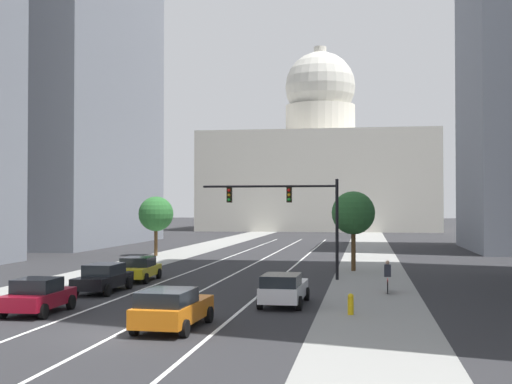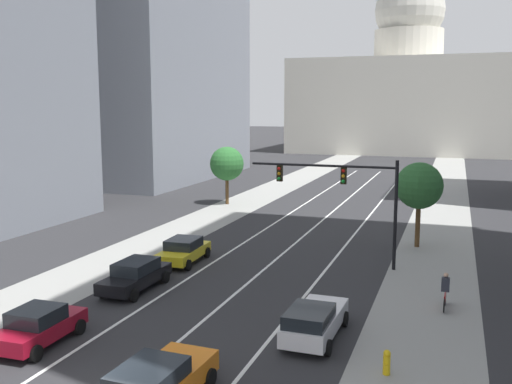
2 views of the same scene
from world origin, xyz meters
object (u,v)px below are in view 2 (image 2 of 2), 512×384
cyclist (445,291)px  street_tree_mid_right (419,186)px  street_tree_mid_left (227,164)px  car_white (314,321)px  car_black (135,275)px  capitol_building (407,94)px  car_crimson (38,326)px  car_orange (158,382)px  fire_hydrant (387,362)px  car_yellow (183,250)px  traffic_signal_mast (346,188)px

cyclist → street_tree_mid_right: (-2.01, 11.98, 3.25)m
street_tree_mid_left → car_white: bearing=-62.1°
car_black → street_tree_mid_left: 26.61m
capitol_building → car_crimson: bearing=-92.7°
car_orange → car_white: size_ratio=0.98×
car_white → street_tree_mid_left: bearing=28.9°
fire_hydrant → street_tree_mid_left: 36.61m
car_black → car_yellow: 5.53m
car_yellow → car_orange: bearing=-159.2°
capitol_building → street_tree_mid_left: capitol_building is taller
cyclist → car_orange: bearing=147.6°
car_black → street_tree_mid_right: bearing=-42.4°
car_white → street_tree_mid_left: 33.15m
cyclist → car_white: bearing=139.8°
fire_hydrant → car_crimson: bearing=-172.1°
street_tree_mid_left → street_tree_mid_right: 21.76m
car_yellow → street_tree_mid_left: street_tree_mid_left is taller
capitol_building → car_yellow: size_ratio=9.75×
car_crimson → traffic_signal_mast: traffic_signal_mast is taller
car_crimson → car_white: bearing=-69.3°
car_white → car_orange: bearing=154.5°
car_crimson → cyclist: 17.76m
capitol_building → street_tree_mid_left: 74.02m
cyclist → street_tree_mid_left: 31.38m
street_tree_mid_left → capitol_building: bearing=81.9°
car_black → car_yellow: size_ratio=1.05×
fire_hydrant → car_white: bearing=144.9°
capitol_building → car_crimson: capitol_building is taller
fire_hydrant → street_tree_mid_right: street_tree_mid_right is taller
car_crimson → traffic_signal_mast: size_ratio=0.47×
car_black → fire_hydrant: 14.32m
cyclist → street_tree_mid_left: (-20.33, 23.71, 3.02)m
street_tree_mid_right → car_orange: bearing=-104.5°
car_white → fire_hydrant: car_white is taller
car_yellow → street_tree_mid_right: (12.99, 8.63, 3.34)m
fire_hydrant → cyclist: size_ratio=0.53×
cyclist → capitol_building: bearing=7.6°
car_black → car_orange: 12.08m
car_crimson → street_tree_mid_right: bearing=-32.2°
capitol_building → street_tree_mid_right: 85.30m
fire_hydrant → street_tree_mid_left: (-18.56, 31.37, 3.41)m
car_black → street_tree_mid_left: size_ratio=0.86×
fire_hydrant → street_tree_mid_left: street_tree_mid_left is taller
car_crimson → cyclist: (15.00, 9.50, 0.08)m
fire_hydrant → car_orange: bearing=-145.1°
car_orange → street_tree_mid_left: bearing=21.1°
cyclist → street_tree_mid_right: 12.58m
street_tree_mid_right → car_crimson: bearing=-121.2°
car_black → car_yellow: (-0.00, 5.53, -0.03)m
street_tree_mid_left → car_black: bearing=-78.4°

